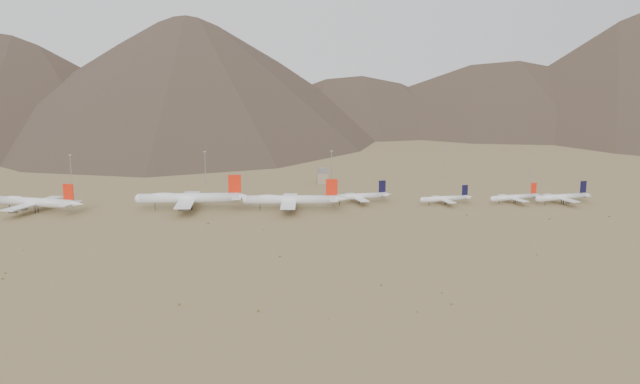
{
  "coord_description": "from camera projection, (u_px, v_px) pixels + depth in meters",
  "views": [
    {
      "loc": [
        -27.77,
        -416.08,
        89.06
      ],
      "look_at": [
        18.85,
        30.0,
        9.49
      ],
      "focal_mm": 40.0,
      "sensor_mm": 36.0,
      "label": 1
    }
  ],
  "objects": [
    {
      "name": "ground",
      "position": [
        294.0,
        217.0,
        425.86
      ],
      "size": [
        3000.0,
        3000.0,
        0.0
      ],
      "primitive_type": "plane",
      "color": "olive",
      "rests_on": "ground"
    },
    {
      "name": "mast_centre",
      "position": [
        332.0,
        165.0,
        542.86
      ],
      "size": [
        2.0,
        0.6,
        25.7
      ],
      "color": "gray",
      "rests_on": "ground"
    },
    {
      "name": "widebody_centre",
      "position": [
        190.0,
        198.0,
        445.26
      ],
      "size": [
        73.93,
        56.73,
        21.94
      ],
      "rotation": [
        0.0,
        0.0,
        -0.04
      ],
      "color": "white",
      "rests_on": "ground"
    },
    {
      "name": "narrowbody_c",
      "position": [
        515.0,
        197.0,
        466.98
      ],
      "size": [
        38.2,
        28.13,
        12.83
      ],
      "rotation": [
        0.0,
        0.0,
        0.24
      ],
      "color": "white",
      "rests_on": "ground"
    },
    {
      "name": "narrowbody_b",
      "position": [
        446.0,
        199.0,
        462.98
      ],
      "size": [
        37.17,
        27.1,
        12.35
      ],
      "rotation": [
        0.0,
        0.0,
        0.17
      ],
      "color": "white",
      "rests_on": "ground"
    },
    {
      "name": "narrowbody_a",
      "position": [
        360.0,
        196.0,
        467.08
      ],
      "size": [
        43.58,
        31.86,
        14.51
      ],
      "rotation": [
        0.0,
        0.0,
        0.18
      ],
      "color": "white",
      "rests_on": "ground"
    },
    {
      "name": "widebody_west",
      "position": [
        35.0,
        202.0,
        437.65
      ],
      "size": [
        60.35,
        48.37,
        18.94
      ],
      "rotation": [
        0.0,
        0.0,
        -0.38
      ],
      "color": "white",
      "rests_on": "ground"
    },
    {
      "name": "mast_far_east",
      "position": [
        532.0,
        160.0,
        573.09
      ],
      "size": [
        2.0,
        0.6,
        25.7
      ],
      "color": "gray",
      "rests_on": "ground"
    },
    {
      "name": "mountain_ridge",
      "position": [
        259.0,
        31.0,
        1281.02
      ],
      "size": [
        4400.0,
        1000.0,
        300.0
      ],
      "color": "brown",
      "rests_on": "ground"
    },
    {
      "name": "mast_east",
      "position": [
        444.0,
        161.0,
        567.65
      ],
      "size": [
        2.0,
        0.6,
        25.7
      ],
      "color": "gray",
      "rests_on": "ground"
    },
    {
      "name": "control_tower",
      "position": [
        322.0,
        177.0,
        545.52
      ],
      "size": [
        8.0,
        8.0,
        12.0
      ],
      "color": "gray",
      "rests_on": "ground"
    },
    {
      "name": "narrowbody_d",
      "position": [
        563.0,
        197.0,
        464.85
      ],
      "size": [
        42.92,
        31.6,
        14.41
      ],
      "rotation": [
        0.0,
        0.0,
        0.24
      ],
      "color": "white",
      "rests_on": "ground"
    },
    {
      "name": "widebody_east",
      "position": [
        291.0,
        200.0,
        443.98
      ],
      "size": [
        66.41,
        51.37,
        19.74
      ],
      "rotation": [
        0.0,
        0.0,
        -0.1
      ],
      "color": "white",
      "rests_on": "ground"
    },
    {
      "name": "desert_scrub",
      "position": [
        322.0,
        258.0,
        334.34
      ],
      "size": [
        423.38,
        170.39,
        0.93
      ],
      "color": "brown",
      "rests_on": "ground"
    },
    {
      "name": "mast_far_west",
      "position": [
        71.0,
        170.0,
        519.2
      ],
      "size": [
        2.0,
        0.6,
        25.7
      ],
      "color": "gray",
      "rests_on": "ground"
    },
    {
      "name": "mast_west",
      "position": [
        205.0,
        166.0,
        538.85
      ],
      "size": [
        2.0,
        0.6,
        25.7
      ],
      "color": "gray",
      "rests_on": "ground"
    }
  ]
}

